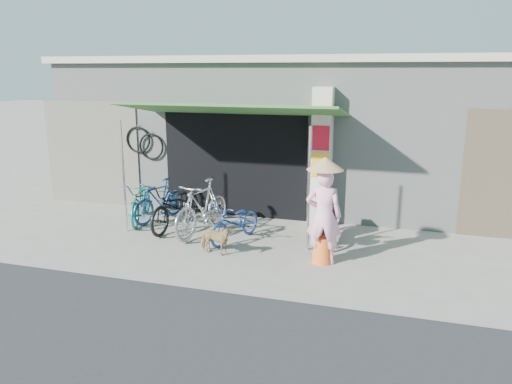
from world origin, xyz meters
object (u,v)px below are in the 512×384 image
(bike_blue, at_px, (159,200))
(bike_navy, at_px, (236,222))
(bike_teal, at_px, (141,201))
(bike_black, at_px, (176,206))
(bike_silver, at_px, (202,207))
(nun, at_px, (324,212))
(street_dog, at_px, (215,239))
(moped, at_px, (328,221))

(bike_blue, bearing_deg, bike_navy, -4.06)
(bike_teal, xyz_separation_m, bike_black, (0.98, -0.24, 0.03))
(bike_navy, bearing_deg, bike_silver, -177.15)
(bike_blue, xyz_separation_m, nun, (3.96, -1.45, 0.46))
(bike_blue, distance_m, bike_navy, 2.26)
(bike_teal, height_order, nun, nun)
(bike_navy, xyz_separation_m, street_dog, (-0.13, -0.83, -0.10))
(moped, bearing_deg, bike_blue, 175.84)
(bike_silver, height_order, bike_navy, bike_silver)
(bike_blue, relative_size, nun, 0.83)
(bike_silver, distance_m, street_dog, 1.28)
(bike_teal, height_order, moped, bike_teal)
(bike_navy, height_order, nun, nun)
(street_dog, bearing_deg, bike_navy, 1.49)
(bike_blue, distance_m, bike_silver, 1.43)
(bike_teal, xyz_separation_m, bike_blue, (0.37, 0.15, 0.00))
(bike_teal, distance_m, street_dog, 2.79)
(bike_silver, bearing_deg, nun, -6.78)
(bike_black, distance_m, bike_navy, 1.56)
(bike_teal, bearing_deg, bike_blue, 4.44)
(bike_blue, relative_size, moped, 0.98)
(street_dog, bearing_deg, bike_black, 57.69)
(bike_blue, bearing_deg, street_dog, -22.62)
(bike_blue, distance_m, nun, 4.24)
(bike_blue, relative_size, street_dog, 2.28)
(bike_black, bearing_deg, bike_silver, -11.31)
(moped, bearing_deg, bike_black, -178.22)
(bike_navy, distance_m, street_dog, 0.85)
(bike_teal, height_order, bike_silver, bike_silver)
(bike_silver, bearing_deg, bike_navy, -4.14)
(bike_navy, relative_size, nun, 0.79)
(street_dog, distance_m, nun, 2.09)
(nun, bearing_deg, moped, -89.12)
(bike_silver, distance_m, moped, 2.60)
(bike_black, xyz_separation_m, street_dog, (1.37, -1.26, -0.21))
(street_dog, xyz_separation_m, nun, (1.98, 0.19, 0.64))
(bike_black, distance_m, nun, 3.55)
(bike_teal, relative_size, bike_silver, 0.94)
(moped, height_order, nun, nun)
(bike_navy, height_order, moped, moped)
(bike_navy, bearing_deg, moped, 34.47)
(bike_black, distance_m, moped, 3.28)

